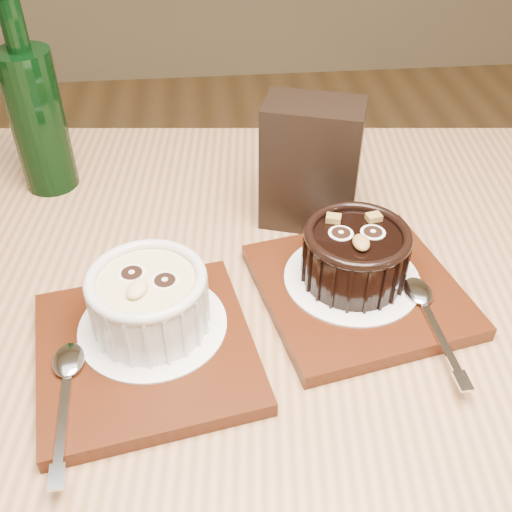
% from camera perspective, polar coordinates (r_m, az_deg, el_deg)
% --- Properties ---
extents(table, '(1.27, 0.91, 0.75)m').
position_cam_1_polar(table, '(0.61, -0.40, -13.85)').
color(table, '#90633F').
rests_on(table, ground).
extents(tray_left, '(0.21, 0.21, 0.01)m').
position_cam_1_polar(tray_left, '(0.53, -10.40, -8.86)').
color(tray_left, '#441B0B').
rests_on(tray_left, table).
extents(doily_left, '(0.13, 0.13, 0.00)m').
position_cam_1_polar(doily_left, '(0.54, -9.78, -6.48)').
color(doily_left, white).
rests_on(doily_left, tray_left).
extents(ramekin_white, '(0.10, 0.10, 0.06)m').
position_cam_1_polar(ramekin_white, '(0.51, -10.18, -4.00)').
color(ramekin_white, silver).
rests_on(ramekin_white, doily_left).
extents(spoon_left, '(0.03, 0.14, 0.01)m').
position_cam_1_polar(spoon_left, '(0.50, -17.74, -12.41)').
color(spoon_left, silver).
rests_on(spoon_left, tray_left).
extents(tray_right, '(0.21, 0.21, 0.01)m').
position_cam_1_polar(tray_right, '(0.58, 9.74, -3.20)').
color(tray_right, '#441B0B').
rests_on(tray_right, table).
extents(doily_right, '(0.13, 0.13, 0.00)m').
position_cam_1_polar(doily_right, '(0.58, 9.12, -2.10)').
color(doily_right, white).
rests_on(doily_right, tray_right).
extents(ramekin_dark, '(0.10, 0.10, 0.06)m').
position_cam_1_polar(ramekin_dark, '(0.56, 9.45, 0.31)').
color(ramekin_dark, black).
rests_on(ramekin_dark, doily_right).
extents(spoon_right, '(0.03, 0.13, 0.01)m').
position_cam_1_polar(spoon_right, '(0.55, 16.37, -5.65)').
color(spoon_right, silver).
rests_on(spoon_right, tray_right).
extents(condiment_stand, '(0.11, 0.09, 0.14)m').
position_cam_1_polar(condiment_stand, '(0.64, 5.24, 8.62)').
color(condiment_stand, black).
rests_on(condiment_stand, table).
extents(green_bottle, '(0.06, 0.06, 0.23)m').
position_cam_1_polar(green_bottle, '(0.73, -20.16, 12.40)').
color(green_bottle, black).
rests_on(green_bottle, table).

